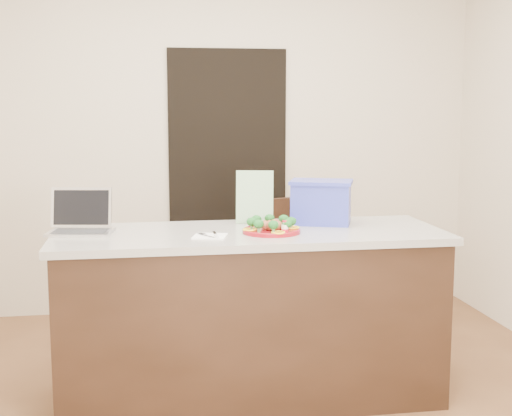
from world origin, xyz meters
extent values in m
plane|color=brown|center=(0.00, 0.00, 0.00)|extent=(4.00, 4.00, 0.00)
plane|color=beige|center=(0.00, 2.00, 1.35)|extent=(4.00, 0.00, 4.00)
plane|color=beige|center=(0.00, -2.00, 1.35)|extent=(4.00, 0.00, 4.00)
cube|color=black|center=(0.10, 1.98, 1.00)|extent=(0.90, 0.02, 2.00)
cube|color=black|center=(0.00, 0.25, 0.44)|extent=(2.00, 0.70, 0.88)
cube|color=beige|center=(0.00, 0.25, 0.90)|extent=(2.06, 0.76, 0.04)
cylinder|color=maroon|center=(0.10, 0.18, 0.93)|extent=(0.30, 0.30, 0.02)
torus|color=maroon|center=(0.10, 0.18, 0.94)|extent=(0.30, 0.30, 0.01)
sphere|color=brown|center=(0.10, 0.18, 0.96)|extent=(0.05, 0.05, 0.05)
sphere|color=brown|center=(0.07, 0.16, 0.96)|extent=(0.05, 0.05, 0.05)
sphere|color=brown|center=(0.09, 0.14, 0.96)|extent=(0.05, 0.05, 0.05)
sphere|color=brown|center=(0.12, 0.14, 0.96)|extent=(0.05, 0.05, 0.05)
sphere|color=brown|center=(0.14, 0.16, 0.96)|extent=(0.05, 0.05, 0.05)
sphere|color=brown|center=(0.14, 0.19, 0.96)|extent=(0.05, 0.05, 0.05)
sphere|color=brown|center=(0.13, 0.21, 0.96)|extent=(0.05, 0.05, 0.05)
sphere|color=brown|center=(0.10, 0.22, 0.96)|extent=(0.05, 0.05, 0.05)
sphere|color=brown|center=(0.08, 0.21, 0.96)|extent=(0.05, 0.05, 0.05)
ellipsoid|color=#13481A|center=(0.11, 0.28, 0.98)|extent=(0.05, 0.05, 0.05)
ellipsoid|color=#13481A|center=(0.04, 0.26, 0.98)|extent=(0.05, 0.05, 0.05)
ellipsoid|color=#13481A|center=(0.00, 0.19, 0.98)|extent=(0.05, 0.05, 0.05)
ellipsoid|color=#13481A|center=(0.03, 0.11, 0.98)|extent=(0.05, 0.05, 0.05)
ellipsoid|color=#13481A|center=(0.10, 0.08, 0.98)|extent=(0.05, 0.05, 0.05)
ellipsoid|color=#13481A|center=(0.17, 0.10, 0.98)|extent=(0.05, 0.05, 0.05)
ellipsoid|color=#13481A|center=(0.21, 0.17, 0.98)|extent=(0.05, 0.05, 0.05)
ellipsoid|color=#13481A|center=(0.18, 0.25, 0.98)|extent=(0.05, 0.05, 0.05)
torus|color=yellow|center=(0.09, 0.30, 0.94)|extent=(0.07, 0.07, 0.01)
torus|color=yellow|center=(-0.01, 0.17, 0.94)|extent=(0.07, 0.07, 0.01)
torus|color=yellow|center=(0.12, 0.06, 0.94)|extent=(0.07, 0.07, 0.01)
torus|color=yellow|center=(0.22, 0.19, 0.94)|extent=(0.07, 0.07, 0.01)
cube|color=white|center=(-0.23, 0.11, 0.92)|extent=(0.20, 0.20, 0.01)
cube|color=silver|center=(-0.25, 0.09, 0.93)|extent=(0.08, 0.11, 0.00)
cube|color=silver|center=(-0.25, 0.16, 0.93)|extent=(0.05, 0.06, 0.00)
cube|color=silver|center=(-0.20, 0.07, 0.93)|extent=(0.02, 0.08, 0.01)
cube|color=silver|center=(-0.20, 0.16, 0.93)|extent=(0.02, 0.10, 0.00)
cylinder|color=white|center=(0.16, 0.09, 0.95)|extent=(0.04, 0.04, 0.06)
cylinder|color=white|center=(0.16, 0.09, 0.98)|extent=(0.02, 0.02, 0.01)
cylinder|color=red|center=(0.16, 0.09, 0.99)|extent=(0.03, 0.03, 0.01)
cylinder|color=red|center=(0.16, 0.09, 0.94)|extent=(0.04, 0.04, 0.02)
cube|color=silver|center=(-0.88, 0.32, 0.93)|extent=(0.36, 0.28, 0.01)
cube|color=silver|center=(-0.88, 0.43, 1.04)|extent=(0.33, 0.11, 0.21)
cube|color=black|center=(-0.88, 0.42, 1.04)|extent=(0.30, 0.09, 0.18)
cube|color=#2A2B2D|center=(-0.88, 0.31, 0.94)|extent=(0.30, 0.20, 0.00)
cube|color=silver|center=(0.07, 0.49, 1.07)|extent=(0.21, 0.09, 0.30)
cube|color=#2F38AB|center=(0.43, 0.42, 1.03)|extent=(0.38, 0.32, 0.23)
cube|color=#2F38AB|center=(0.43, 0.42, 1.16)|extent=(0.40, 0.35, 0.02)
cube|color=black|center=(0.30, 0.97, 0.46)|extent=(0.54, 0.54, 0.04)
cube|color=black|center=(0.30, 1.17, 0.72)|extent=(0.42, 0.18, 0.49)
cylinder|color=black|center=(0.12, 0.79, 0.23)|extent=(0.04, 0.04, 0.46)
cylinder|color=black|center=(0.48, 0.79, 0.23)|extent=(0.04, 0.04, 0.46)
cylinder|color=black|center=(0.12, 1.16, 0.23)|extent=(0.04, 0.04, 0.46)
cylinder|color=black|center=(0.48, 1.16, 0.23)|extent=(0.04, 0.04, 0.46)
camera|label=1|loc=(-0.57, -3.42, 1.59)|focal=50.00mm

